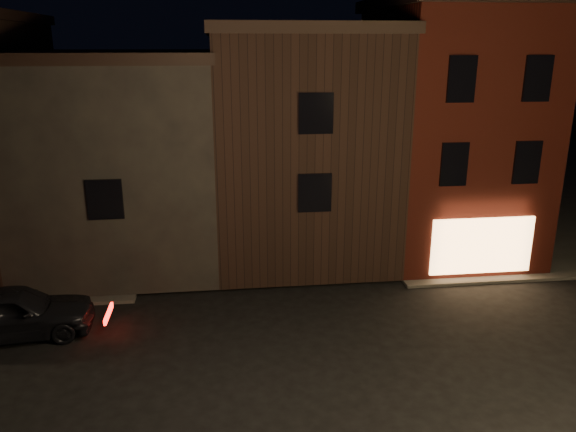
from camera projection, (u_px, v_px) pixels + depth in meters
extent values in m
plane|color=black|center=(293.00, 372.00, 15.70)|extent=(120.00, 120.00, 0.00)
cube|color=#2D2B28|center=(553.00, 182.00, 36.99)|extent=(30.00, 30.00, 0.12)
cube|color=#41110B|center=(448.00, 133.00, 24.13)|extent=(6.00, 8.00, 10.00)
cube|color=black|center=(459.00, 3.00, 22.58)|extent=(6.50, 8.50, 0.50)
cube|color=#EBAC69|center=(482.00, 246.00, 21.39)|extent=(4.00, 0.12, 2.20)
cube|color=black|center=(296.00, 144.00, 24.47)|extent=(7.00, 10.00, 9.00)
cube|color=black|center=(296.00, 30.00, 23.08)|extent=(7.30, 10.30, 0.40)
cube|color=black|center=(126.00, 159.00, 23.76)|extent=(7.50, 10.00, 8.00)
cube|color=black|center=(117.00, 56.00, 22.52)|extent=(7.80, 10.30, 0.40)
imported|color=black|center=(12.00, 312.00, 17.39)|extent=(5.02, 2.47, 1.65)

